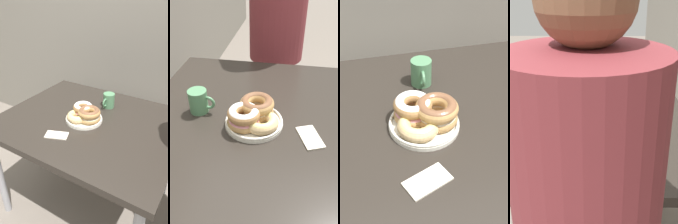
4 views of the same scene
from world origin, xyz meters
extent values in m
cube|color=#28231E|center=(0.00, 0.29, 0.74)|extent=(1.09, 0.91, 0.04)
cylinder|color=#99999E|center=(0.48, 0.69, 0.36)|extent=(0.05, 0.05, 0.72)
cylinder|color=silver|center=(-0.02, 0.26, 0.77)|extent=(0.23, 0.23, 0.01)
torus|color=silver|center=(-0.02, 0.26, 0.78)|extent=(0.23, 0.23, 0.01)
torus|color=#B2844C|center=(0.02, 0.26, 0.79)|extent=(0.18, 0.18, 0.04)
torus|color=silver|center=(0.02, 0.26, 0.80)|extent=(0.17, 0.17, 0.03)
torus|color=#B2844C|center=(-0.05, 0.30, 0.79)|extent=(0.18, 0.18, 0.03)
torus|color=pink|center=(-0.05, 0.30, 0.80)|extent=(0.17, 0.17, 0.03)
torus|color=#D6B27A|center=(-0.05, 0.23, 0.80)|extent=(0.17, 0.17, 0.04)
torus|color=#E0D17F|center=(-0.05, 0.23, 0.81)|extent=(0.15, 0.15, 0.03)
torus|color=#B2844C|center=(0.02, 0.26, 0.83)|extent=(0.14, 0.14, 0.04)
torus|color=brown|center=(0.02, 0.26, 0.84)|extent=(0.13, 0.13, 0.03)
torus|color=#9E7042|center=(-0.05, 0.30, 0.83)|extent=(0.18, 0.18, 0.04)
torus|color=white|center=(-0.05, 0.30, 0.84)|extent=(0.16, 0.16, 0.03)
cylinder|color=#4C7F56|center=(0.03, 0.51, 0.81)|extent=(0.08, 0.08, 0.10)
cylinder|color=#382114|center=(0.03, 0.51, 0.86)|extent=(0.06, 0.06, 0.00)
torus|color=#4C7F56|center=(0.02, 0.46, 0.81)|extent=(0.02, 0.06, 0.06)
cube|color=beige|center=(-0.07, 0.04, 0.77)|extent=(0.14, 0.11, 0.01)
camera|label=1|loc=(0.59, -0.73, 1.48)|focal=35.00mm
camera|label=2|loc=(-0.78, 0.13, 1.39)|focal=40.00mm
camera|label=3|loc=(-0.20, -0.47, 1.44)|focal=50.00mm
camera|label=4|loc=(1.37, 0.27, 1.42)|focal=50.00mm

